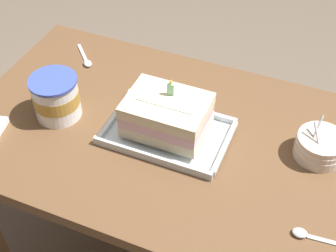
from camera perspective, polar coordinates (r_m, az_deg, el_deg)
name	(u,v)px	position (r m, az deg, el deg)	size (l,w,h in m)	color
dining_table	(168,163)	(1.36, -0.05, -4.53)	(1.13, 0.69, 0.77)	brown
foil_tray	(168,133)	(1.26, 0.05, -0.85)	(0.33, 0.22, 0.02)	silver
birthday_cake	(168,115)	(1.22, 0.05, 1.31)	(0.21, 0.15, 0.14)	beige
bowl_stack	(320,146)	(1.25, 17.87, -2.37)	(0.13, 0.13, 0.11)	silver
ice_cream_tub	(56,97)	(1.32, -13.38, 3.41)	(0.13, 0.13, 0.12)	white
serving_spoon_near_tray	(307,235)	(1.11, 16.47, -12.52)	(0.15, 0.03, 0.01)	silver
serving_spoon_by_bowls	(87,61)	(1.53, -9.82, 7.74)	(0.11, 0.11, 0.01)	silver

